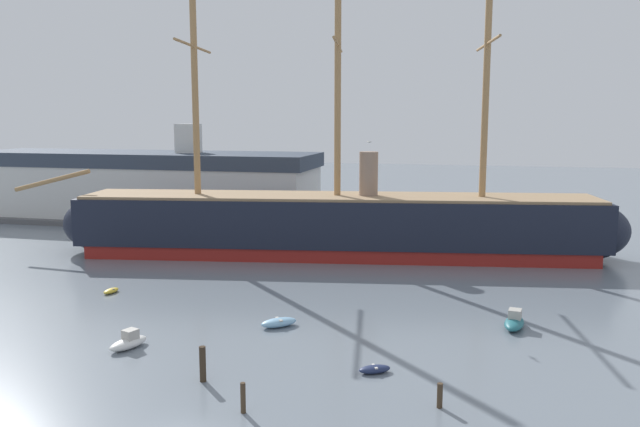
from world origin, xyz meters
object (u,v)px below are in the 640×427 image
at_px(motorboat_foreground_left, 129,342).
at_px(mooring_piling_nearest, 203,364).
at_px(tall_ship, 337,224).
at_px(mooring_piling_left_pair, 440,395).
at_px(dinghy_foreground_right, 375,369).
at_px(motorboat_far_left, 169,227).
at_px(seagull_in_flight, 369,142).
at_px(dinghy_near_centre, 279,322).
at_px(mooring_piling_right_pair, 243,398).
at_px(dockside_warehouse_left, 144,187).
at_px(motorboat_mid_right, 514,322).
at_px(dinghy_mid_left, 111,291).

relative_size(motorboat_foreground_left, mooring_piling_nearest, 1.51).
height_order(tall_ship, mooring_piling_left_pair, tall_ship).
height_order(motorboat_foreground_left, dinghy_foreground_right, motorboat_foreground_left).
xyz_separation_m(motorboat_far_left, seagull_in_flight, (34.28, -25.94, 13.71)).
distance_m(tall_ship, motorboat_far_left, 30.48).
height_order(tall_ship, dinghy_foreground_right, tall_ship).
xyz_separation_m(tall_ship, dinghy_near_centre, (1.25, -27.00, -3.51)).
bearing_deg(tall_ship, motorboat_far_left, 157.81).
bearing_deg(mooring_piling_nearest, mooring_piling_left_pair, -0.60).
bearing_deg(mooring_piling_right_pair, dockside_warehouse_left, 123.30).
bearing_deg(seagull_in_flight, tall_ship, 113.26).
distance_m(dinghy_foreground_right, dockside_warehouse_left, 70.33).
bearing_deg(motorboat_mid_right, mooring_piling_left_pair, -107.17).
distance_m(dinghy_mid_left, mooring_piling_nearest, 23.98).
xyz_separation_m(tall_ship, dinghy_foreground_right, (10.13, -34.37, -3.61)).
distance_m(motorboat_foreground_left, dinghy_foreground_right, 17.93).
bearing_deg(dockside_warehouse_left, tall_ship, -27.45).
bearing_deg(dockside_warehouse_left, dinghy_near_centre, -50.89).
xyz_separation_m(dinghy_near_centre, motorboat_far_left, (-29.30, 38.44, 0.13)).
relative_size(motorboat_mid_right, dockside_warehouse_left, 0.06).
bearing_deg(dinghy_foreground_right, dinghy_near_centre, 140.30).
bearing_deg(tall_ship, seagull_in_flight, -66.74).
relative_size(dinghy_mid_left, motorboat_far_left, 0.57).
bearing_deg(mooring_piling_nearest, motorboat_foreground_left, 151.54).
height_order(mooring_piling_nearest, dockside_warehouse_left, dockside_warehouse_left).
relative_size(tall_ship, seagull_in_flight, 68.50).
bearing_deg(dinghy_foreground_right, mooring_piling_left_pair, -42.84).
relative_size(dinghy_mid_left, dockside_warehouse_left, 0.03).
bearing_deg(seagull_in_flight, dinghy_mid_left, -163.49).
height_order(tall_ship, dinghy_mid_left, tall_ship).
xyz_separation_m(motorboat_mid_right, mooring_piling_left_pair, (-4.83, -15.64, 0.21)).
xyz_separation_m(tall_ship, mooring_piling_right_pair, (3.86, -41.81, -2.98)).
xyz_separation_m(tall_ship, seagull_in_flight, (6.23, -14.50, 10.33)).
bearing_deg(dinghy_near_centre, seagull_in_flight, 68.27).
distance_m(dinghy_near_centre, mooring_piling_right_pair, 15.05).
relative_size(mooring_piling_nearest, mooring_piling_right_pair, 1.28).
bearing_deg(seagull_in_flight, mooring_piling_right_pair, -94.95).
xyz_separation_m(motorboat_foreground_left, motorboat_far_left, (-20.25, 45.61, 0.02)).
relative_size(mooring_piling_left_pair, seagull_in_flight, 1.37).
height_order(motorboat_mid_right, seagull_in_flight, seagull_in_flight).
xyz_separation_m(dinghy_near_centre, motorboat_mid_right, (18.13, 4.17, 0.17)).
distance_m(motorboat_foreground_left, motorboat_mid_right, 29.45).
xyz_separation_m(tall_ship, motorboat_foreground_left, (-7.80, -34.17, -3.40)).
bearing_deg(dinghy_foreground_right, motorboat_far_left, 129.81).
height_order(motorboat_far_left, seagull_in_flight, seagull_in_flight).
distance_m(motorboat_foreground_left, mooring_piling_nearest, 8.73).
relative_size(motorboat_foreground_left, dinghy_near_centre, 1.11).
height_order(mooring_piling_right_pair, seagull_in_flight, seagull_in_flight).
distance_m(mooring_piling_nearest, mooring_piling_left_pair, 14.71).
distance_m(motorboat_foreground_left, motorboat_far_left, 49.90).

